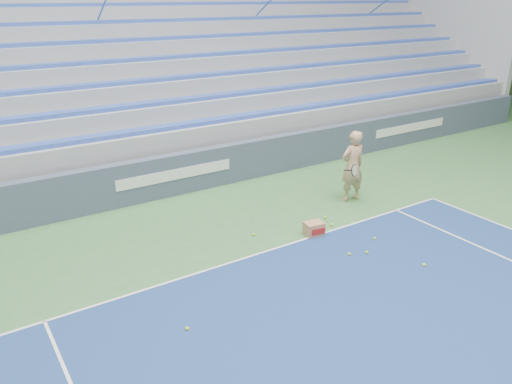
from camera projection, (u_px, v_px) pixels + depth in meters
sponsor_barrier at (174, 175)px, 13.09m from camera, size 30.00×0.32×1.10m
bleachers at (100, 77)px, 16.88m from camera, size 31.00×9.15×7.30m
tennis_player at (352, 166)px, 12.57m from camera, size 0.96×0.87×1.84m
ball_box at (314, 229)px, 10.96m from camera, size 0.45×0.37×0.30m
tennis_ball_0 at (349, 254)px, 10.14m from camera, size 0.07×0.07×0.07m
tennis_ball_1 at (375, 238)px, 10.80m from camera, size 0.07×0.07×0.07m
tennis_ball_2 at (253, 234)px, 10.98m from camera, size 0.07×0.07×0.07m
tennis_ball_3 at (187, 329)px, 7.88m from camera, size 0.07×0.07×0.07m
tennis_ball_4 at (331, 225)px, 11.44m from camera, size 0.07×0.07×0.07m
tennis_ball_5 at (325, 217)px, 11.82m from camera, size 0.07×0.07×0.07m
tennis_ball_6 at (424, 265)px, 9.74m from camera, size 0.07×0.07×0.07m
tennis_ball_7 at (367, 252)px, 10.21m from camera, size 0.07×0.07×0.07m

